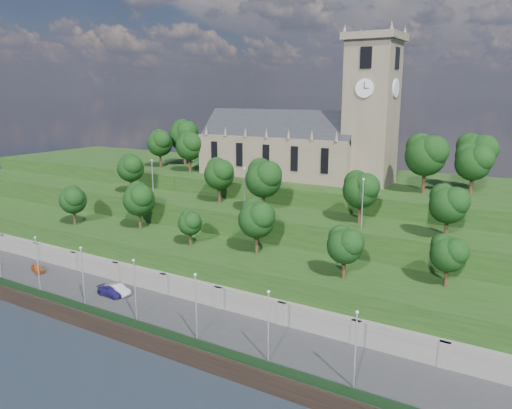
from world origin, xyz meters
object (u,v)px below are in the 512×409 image
Objects in this scene: car_middle at (118,289)px; car_right at (110,292)px; church at (303,139)px; car_left at (38,268)px.

car_right is (-0.48, -1.04, -0.08)m from car_middle.
church reaches higher than car_middle.
car_middle is at bearing -106.33° from church.
car_middle is 0.99× the size of car_right.
car_middle is 1.15m from car_right.
church reaches higher than car_left.
church is 45.87m from car_right.
car_left is 18.56m from car_middle.
car_middle is (-11.30, -38.58, -19.79)m from church.
car_left is 0.82× the size of car_middle.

